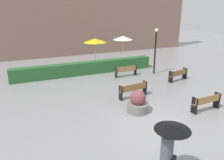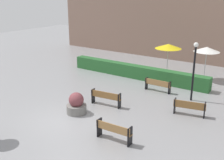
{
  "view_description": "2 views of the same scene",
  "coord_description": "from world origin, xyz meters",
  "px_view_note": "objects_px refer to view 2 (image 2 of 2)",
  "views": [
    {
      "loc": [
        -5.35,
        -7.9,
        5.2
      ],
      "look_at": [
        -0.83,
        2.74,
        1.28
      ],
      "focal_mm": 35.54,
      "sensor_mm": 36.0,
      "label": 1
    },
    {
      "loc": [
        9.31,
        -9.26,
        6.37
      ],
      "look_at": [
        0.17,
        3.99,
        1.16
      ],
      "focal_mm": 44.58,
      "sensor_mm": 36.0,
      "label": 2
    }
  ],
  "objects_px": {
    "bench_far_right": "(189,107)",
    "bench_back_row": "(158,84)",
    "lamp_post": "(194,65)",
    "patio_umbrella_white": "(207,49)",
    "patio_umbrella_yellow": "(168,46)",
    "bench_near_right": "(114,130)",
    "planter_pot": "(76,104)",
    "bench_mid_center": "(106,97)"
  },
  "relations": [
    {
      "from": "lamp_post",
      "to": "planter_pot",
      "type": "bearing_deg",
      "value": -129.97
    },
    {
      "from": "bench_near_right",
      "to": "patio_umbrella_white",
      "type": "xyz_separation_m",
      "value": [
        0.55,
        11.13,
        1.78
      ]
    },
    {
      "from": "lamp_post",
      "to": "patio_umbrella_white",
      "type": "bearing_deg",
      "value": 97.81
    },
    {
      "from": "bench_back_row",
      "to": "lamp_post",
      "type": "distance_m",
      "value": 2.93
    },
    {
      "from": "patio_umbrella_white",
      "to": "patio_umbrella_yellow",
      "type": "bearing_deg",
      "value": -173.62
    },
    {
      "from": "bench_near_right",
      "to": "bench_far_right",
      "type": "bearing_deg",
      "value": 67.84
    },
    {
      "from": "bench_far_right",
      "to": "bench_mid_center",
      "type": "xyz_separation_m",
      "value": [
        -4.43,
        -1.44,
        0.04
      ]
    },
    {
      "from": "patio_umbrella_yellow",
      "to": "patio_umbrella_white",
      "type": "bearing_deg",
      "value": 6.38
    },
    {
      "from": "bench_back_row",
      "to": "patio_umbrella_yellow",
      "type": "height_order",
      "value": "patio_umbrella_yellow"
    },
    {
      "from": "bench_back_row",
      "to": "lamp_post",
      "type": "height_order",
      "value": "lamp_post"
    },
    {
      "from": "planter_pot",
      "to": "lamp_post",
      "type": "bearing_deg",
      "value": 50.03
    },
    {
      "from": "bench_back_row",
      "to": "patio_umbrella_yellow",
      "type": "distance_m",
      "value": 4.47
    },
    {
      "from": "bench_back_row",
      "to": "patio_umbrella_white",
      "type": "bearing_deg",
      "value": 67.74
    },
    {
      "from": "bench_back_row",
      "to": "bench_mid_center",
      "type": "bearing_deg",
      "value": -110.33
    },
    {
      "from": "bench_mid_center",
      "to": "patio_umbrella_white",
      "type": "height_order",
      "value": "patio_umbrella_white"
    },
    {
      "from": "planter_pot",
      "to": "patio_umbrella_white",
      "type": "relative_size",
      "value": 0.47
    },
    {
      "from": "planter_pot",
      "to": "bench_near_right",
      "type": "bearing_deg",
      "value": -21.17
    },
    {
      "from": "bench_far_right",
      "to": "patio_umbrella_yellow",
      "type": "xyz_separation_m",
      "value": [
        -4.11,
        6.35,
        1.77
      ]
    },
    {
      "from": "bench_far_right",
      "to": "bench_mid_center",
      "type": "bearing_deg",
      "value": -161.97
    },
    {
      "from": "bench_near_right",
      "to": "lamp_post",
      "type": "xyz_separation_m",
      "value": [
        1.17,
        6.63,
        1.69
      ]
    },
    {
      "from": "lamp_post",
      "to": "patio_umbrella_white",
      "type": "relative_size",
      "value": 1.43
    },
    {
      "from": "patio_umbrella_white",
      "to": "bench_back_row",
      "type": "bearing_deg",
      "value": -112.26
    },
    {
      "from": "patio_umbrella_yellow",
      "to": "patio_umbrella_white",
      "type": "height_order",
      "value": "patio_umbrella_white"
    },
    {
      "from": "bench_far_right",
      "to": "lamp_post",
      "type": "distance_m",
      "value": 2.84
    },
    {
      "from": "bench_far_right",
      "to": "bench_mid_center",
      "type": "relative_size",
      "value": 0.91
    },
    {
      "from": "bench_back_row",
      "to": "lamp_post",
      "type": "bearing_deg",
      "value": -5.73
    },
    {
      "from": "bench_mid_center",
      "to": "patio_umbrella_yellow",
      "type": "distance_m",
      "value": 7.99
    },
    {
      "from": "patio_umbrella_yellow",
      "to": "planter_pot",
      "type": "bearing_deg",
      "value": -96.1
    },
    {
      "from": "planter_pot",
      "to": "patio_umbrella_yellow",
      "type": "height_order",
      "value": "patio_umbrella_yellow"
    },
    {
      "from": "bench_near_right",
      "to": "patio_umbrella_white",
      "type": "relative_size",
      "value": 0.69
    },
    {
      "from": "bench_far_right",
      "to": "planter_pot",
      "type": "bearing_deg",
      "value": -148.17
    },
    {
      "from": "bench_far_right",
      "to": "bench_back_row",
      "type": "bearing_deg",
      "value": 141.41
    },
    {
      "from": "bench_far_right",
      "to": "patio_umbrella_yellow",
      "type": "relative_size",
      "value": 0.69
    },
    {
      "from": "bench_near_right",
      "to": "patio_umbrella_yellow",
      "type": "xyz_separation_m",
      "value": [
        -2.29,
        10.81,
        1.75
      ]
    },
    {
      "from": "patio_umbrella_white",
      "to": "bench_near_right",
      "type": "bearing_deg",
      "value": -92.85
    },
    {
      "from": "planter_pot",
      "to": "patio_umbrella_yellow",
      "type": "bearing_deg",
      "value": 83.9
    },
    {
      "from": "bench_far_right",
      "to": "patio_umbrella_white",
      "type": "xyz_separation_m",
      "value": [
        -1.26,
        6.67,
        1.81
      ]
    },
    {
      "from": "bench_near_right",
      "to": "patio_umbrella_white",
      "type": "height_order",
      "value": "patio_umbrella_white"
    },
    {
      "from": "patio_umbrella_yellow",
      "to": "lamp_post",
      "type": "bearing_deg",
      "value": -50.39
    },
    {
      "from": "patio_umbrella_yellow",
      "to": "bench_near_right",
      "type": "bearing_deg",
      "value": -78.04
    },
    {
      "from": "bench_mid_center",
      "to": "lamp_post",
      "type": "relative_size",
      "value": 0.53
    },
    {
      "from": "bench_far_right",
      "to": "patio_umbrella_white",
      "type": "relative_size",
      "value": 0.68
    }
  ]
}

